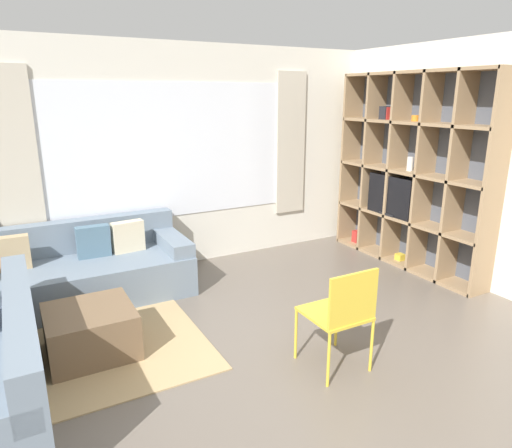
% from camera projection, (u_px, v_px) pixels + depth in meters
% --- Properties ---
extents(ground_plane, '(16.00, 16.00, 0.00)m').
position_uv_depth(ground_plane, '(333.00, 411.00, 3.15)').
color(ground_plane, '#665B51').
extents(wall_back, '(6.69, 0.11, 2.70)m').
position_uv_depth(wall_back, '(172.00, 158.00, 5.53)').
color(wall_back, silver).
rests_on(wall_back, ground_plane).
extents(wall_right, '(0.07, 4.42, 2.70)m').
position_uv_depth(wall_right, '(441.00, 160.00, 5.42)').
color(wall_right, silver).
rests_on(wall_right, ground_plane).
extents(area_rug, '(2.21, 1.79, 0.01)m').
position_uv_depth(area_rug, '(69.00, 351.00, 3.86)').
color(area_rug, tan).
rests_on(area_rug, ground_plane).
extents(shelving_unit, '(0.35, 2.27, 2.37)m').
position_uv_depth(shelving_unit, '(411.00, 173.00, 5.62)').
color(shelving_unit, '#515660').
rests_on(shelving_unit, ground_plane).
extents(couch_main, '(2.17, 0.96, 0.78)m').
position_uv_depth(couch_main, '(83.00, 272.00, 4.83)').
color(couch_main, slate).
rests_on(couch_main, ground_plane).
extents(ottoman, '(0.69, 0.67, 0.40)m').
position_uv_depth(ottoman, '(91.00, 332.00, 3.80)').
color(ottoman, brown).
rests_on(ottoman, ground_plane).
extents(folding_chair, '(0.44, 0.46, 0.86)m').
position_uv_depth(folding_chair, '(342.00, 310.00, 3.48)').
color(folding_chair, gold).
rests_on(folding_chair, ground_plane).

